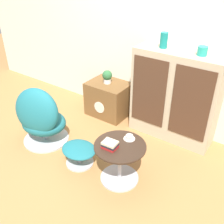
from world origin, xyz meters
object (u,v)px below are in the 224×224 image
at_px(potted_plant, 107,76).
at_px(ottoman, 79,151).
at_px(vase_leftmost, 164,40).
at_px(book_stack, 110,145).
at_px(vase_inner_left, 202,51).
at_px(tv_console, 109,99).
at_px(egg_chair, 41,118).
at_px(teacup, 129,138).
at_px(coffee_table, 120,160).
at_px(sideboard, 174,96).

bearing_deg(potted_plant, ottoman, -70.02).
relative_size(vase_leftmost, potted_plant, 0.95).
distance_m(potted_plant, book_stack, 1.44).
bearing_deg(vase_inner_left, vase_leftmost, 180.00).
bearing_deg(vase_leftmost, tv_console, -176.83).
bearing_deg(vase_leftmost, egg_chair, -133.18).
relative_size(vase_leftmost, vase_inner_left, 1.65).
bearing_deg(teacup, tv_console, 135.62).
distance_m(coffee_table, potted_plant, 1.46).
bearing_deg(sideboard, coffee_table, -95.15).
bearing_deg(ottoman, tv_console, 108.99).
distance_m(ottoman, vase_leftmost, 1.65).
xyz_separation_m(teacup, book_stack, (-0.08, -0.23, 0.01)).
xyz_separation_m(ottoman, book_stack, (0.46, -0.02, 0.32)).
xyz_separation_m(egg_chair, ottoman, (0.66, -0.04, -0.20)).
distance_m(sideboard, potted_plant, 1.04).
relative_size(coffee_table, vase_inner_left, 4.86).
bearing_deg(ottoman, teacup, 21.43).
distance_m(coffee_table, vase_leftmost, 1.49).
distance_m(sideboard, vase_inner_left, 0.68).
bearing_deg(coffee_table, book_stack, -128.19).
relative_size(ottoman, potted_plant, 2.16).
xyz_separation_m(sideboard, book_stack, (-0.17, -1.18, -0.10)).
height_order(vase_inner_left, book_stack, vase_inner_left).
bearing_deg(sideboard, egg_chair, -138.82).
bearing_deg(vase_leftmost, sideboard, -0.98).
bearing_deg(teacup, sideboard, 85.13).
relative_size(tv_console, coffee_table, 1.11).
distance_m(egg_chair, teacup, 1.22).
distance_m(egg_chair, vase_inner_left, 2.08).
height_order(vase_inner_left, potted_plant, vase_inner_left).
height_order(egg_chair, vase_leftmost, vase_leftmost).
height_order(ottoman, vase_leftmost, vase_leftmost).
bearing_deg(potted_plant, vase_leftmost, 3.05).
bearing_deg(sideboard, vase_leftmost, 179.02).
bearing_deg(potted_plant, vase_inner_left, 1.92).
bearing_deg(ottoman, vase_leftmost, 71.15).
relative_size(tv_console, egg_chair, 0.74).
distance_m(egg_chair, book_stack, 1.13).
xyz_separation_m(sideboard, vase_leftmost, (-0.23, 0.00, 0.68)).
height_order(sideboard, potted_plant, sideboard).
height_order(coffee_table, teacup, teacup).
bearing_deg(sideboard, potted_plant, -177.83).
distance_m(vase_inner_left, teacup, 1.26).
distance_m(sideboard, ottoman, 1.39).
relative_size(vase_inner_left, teacup, 0.91).
height_order(ottoman, potted_plant, potted_plant).
bearing_deg(sideboard, ottoman, -118.23).
bearing_deg(book_stack, egg_chair, 176.94).
bearing_deg(sideboard, vase_inner_left, 0.91).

